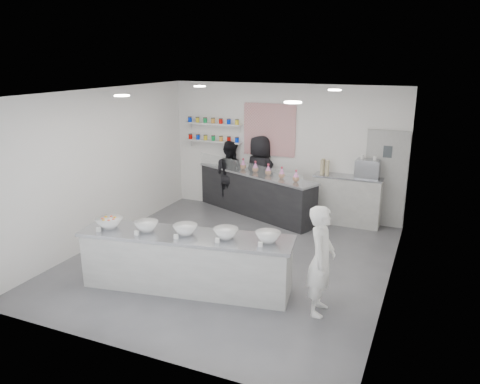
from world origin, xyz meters
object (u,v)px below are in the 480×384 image
Objects in this scene: staff_left at (230,174)px; back_bar at (255,193)px; staff_right at (260,174)px; prep_counter at (186,262)px; espresso_machine at (368,169)px; espresso_ledge at (347,200)px; woman_prep at (321,261)px.

back_bar is at bearing 174.73° from staff_left.
back_bar is at bearing 108.98° from staff_right.
prep_counter is 1.04× the size of back_bar.
staff_right is at bearing 84.98° from prep_counter.
back_bar is 6.52× the size of espresso_machine.
prep_counter is 4.39m from espresso_ledge.
staff_left is at bearing -175.41° from back_bar.
back_bar is 0.86m from staff_left.
prep_counter is 4.26m from staff_left.
staff_left reaches higher than prep_counter.
staff_right reaches higher than espresso_ledge.
espresso_machine is (2.13, 4.02, 0.82)m from prep_counter.
back_bar is 1.97× the size of staff_left.
staff_right is at bearing 28.61° from woman_prep.
espresso_ledge is at bearing 2.38° from woman_prep.
espresso_ledge is at bearing 27.69° from back_bar.
espresso_machine reaches higher than espresso_ledge.
woman_prep is at bearing -84.55° from espresso_ledge.
prep_counter is at bearing -62.06° from back_bar.
staff_right is at bearing 178.07° from espresso_ledge.
espresso_machine is 0.27× the size of staff_right.
staff_right reaches higher than woman_prep.
staff_right reaches higher than back_bar.
espresso_ledge is 3.92m from woman_prep.
woman_prep reaches higher than back_bar.
staff_right is at bearing 178.37° from espresso_machine.
woman_prep is 0.98× the size of staff_left.
staff_left is (-2.85, 0.07, 0.28)m from espresso_ledge.
back_bar is 1.79× the size of staff_right.
staff_left is at bearing 22.13° from staff_right.
back_bar is (-0.35, 3.84, 0.04)m from prep_counter.
prep_counter is 2.09× the size of woman_prep.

